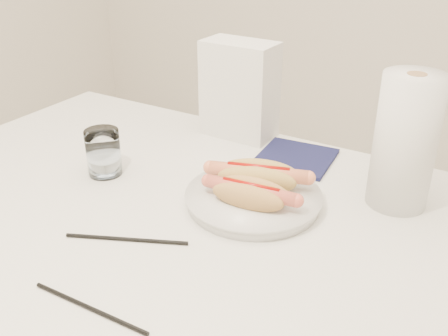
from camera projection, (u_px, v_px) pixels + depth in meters
The scene contains 10 objects.
table at pixel (177, 235), 0.95m from camera, with size 1.20×0.80×0.75m.
plate at pixel (253, 200), 0.93m from camera, with size 0.24×0.24×0.02m, color silver.
hotdog_left at pixel (258, 176), 0.94m from camera, with size 0.18×0.11×0.05m.
hotdog_right at pixel (251, 194), 0.89m from camera, with size 0.17×0.08×0.05m.
water_glass at pixel (103, 152), 1.02m from camera, with size 0.07×0.07×0.09m, color white.
chopstick_near at pixel (127, 239), 0.83m from camera, with size 0.01×0.01×0.20m, color black.
chopstick_far at pixel (90, 308), 0.69m from camera, with size 0.01×0.01×0.19m, color black.
napkin_box at pixel (239, 90), 1.17m from camera, with size 0.17×0.09×0.22m, color silver.
navy_napkin at pixel (296, 158), 1.10m from camera, with size 0.15×0.15×0.01m, color #12153B.
paper_towel_roll at pixel (405, 142), 0.89m from camera, with size 0.11×0.11×0.24m, color silver.
Camera 1 is at (0.48, -0.64, 1.23)m, focal length 41.20 mm.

